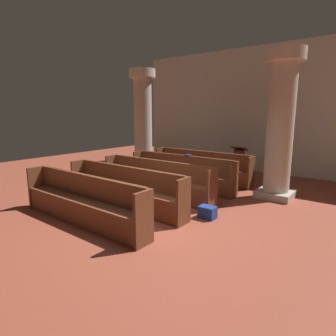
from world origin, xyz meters
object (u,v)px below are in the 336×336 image
pew_row_0 (201,165)px  pew_row_3 (124,187)px  lectern (239,165)px  pillar_far_side (143,120)px  kneeler_box_blue (207,212)px  pew_row_2 (156,178)px  pew_row_1 (181,171)px  pew_row_4 (82,198)px  hymn_book (188,155)px  pillar_aisle_side (281,123)px

pew_row_0 → pew_row_3: (0.00, -3.42, 0.00)m
pew_row_0 → lectern: (0.82, 1.06, -0.06)m
pew_row_3 → pillar_far_side: 4.41m
kneeler_box_blue → pew_row_2: bearing=163.8°
pew_row_0 → pillar_far_side: 2.85m
lectern → pillar_far_side: bearing=-161.4°
pew_row_1 → pew_row_0: bearing=90.0°
pew_row_1 → pew_row_3: bearing=-90.0°
pew_row_4 → lectern: 5.68m
pew_row_4 → hymn_book: hymn_book is taller
pew_row_1 → pew_row_2: (0.00, -1.14, 0.00)m
pew_row_4 → kneeler_box_blue: bearing=42.9°
pew_row_2 → hymn_book: hymn_book is taller
lectern → kneeler_box_blue: lectern is taller
pew_row_3 → hymn_book: bearing=87.2°
lectern → hymn_book: lectern is taller
pew_row_2 → pillar_far_side: size_ratio=0.93×
pillar_far_side → hymn_book: pillar_far_side is taller
pew_row_3 → pillar_aisle_side: size_ratio=0.93×
lectern → hymn_book: size_ratio=5.34×
pew_row_1 → pillar_aisle_side: pillar_aisle_side is taller
pew_row_4 → hymn_book: bearing=88.1°
pillar_aisle_side → kneeler_box_blue: (-0.65, -2.40, -1.79)m
pew_row_2 → pew_row_3: (0.00, -1.14, 0.00)m
pew_row_0 → pillar_far_side: (-2.47, -0.05, 1.41)m
pew_row_4 → pillar_far_side: bearing=118.8°
hymn_book → pew_row_0: bearing=97.3°
pillar_aisle_side → hymn_book: (-2.40, -0.53, -0.95)m
hymn_book → kneeler_box_blue: size_ratio=0.58×
lectern → pew_row_2: bearing=-103.9°
hymn_book → kneeler_box_blue: bearing=-46.9°
pew_row_2 → kneeler_box_blue: (1.87, -0.54, -0.38)m
pew_row_0 → kneeler_box_blue: 3.41m
pew_row_1 → pew_row_2: bearing=-90.0°
pillar_far_side → lectern: 3.77m
hymn_book → pew_row_3: bearing=-92.8°
pew_row_4 → hymn_book: size_ratio=16.86×
pew_row_2 → hymn_book: size_ratio=16.86×
hymn_book → pillar_aisle_side: bearing=12.5°
pew_row_0 → pew_row_1: bearing=-90.0°
pew_row_4 → pillar_aisle_side: size_ratio=0.93×
pew_row_3 → hymn_book: size_ratio=16.86×
pew_row_1 → kneeler_box_blue: (1.87, -1.68, -0.38)m
pew_row_0 → hymn_book: bearing=-82.7°
pillar_far_side → kneeler_box_blue: size_ratio=10.60×
kneeler_box_blue → pillar_far_side: bearing=147.5°
pew_row_4 → pillar_far_side: (-2.47, 4.51, 1.41)m
pew_row_1 → pew_row_4: size_ratio=1.00×
pew_row_0 → pew_row_3: size_ratio=1.00×
pew_row_0 → lectern: 1.34m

